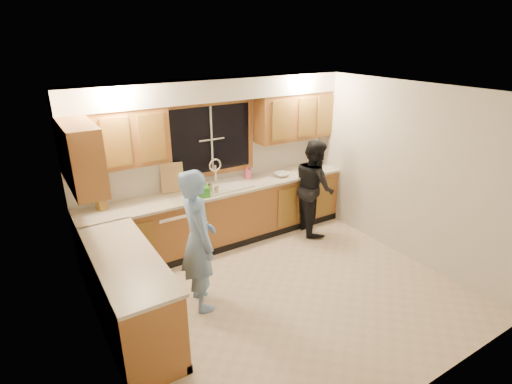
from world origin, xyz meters
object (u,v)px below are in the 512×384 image
at_px(woman, 314,187).
at_px(dish_crate, 196,191).
at_px(soap_bottle, 248,172).
at_px(man, 198,241).
at_px(dishwasher, 171,232).
at_px(sink, 222,191).
at_px(knife_block, 101,202).
at_px(stove, 145,325).
at_px(bowl, 282,174).

bearing_deg(woman, dish_crate, 98.57).
relative_size(woman, soap_bottle, 7.47).
distance_m(man, woman, 2.53).
height_order(dishwasher, dish_crate, dish_crate).
xyz_separation_m(sink, dish_crate, (-0.46, -0.12, 0.13)).
xyz_separation_m(knife_block, soap_bottle, (2.26, 0.05, -0.01)).
bearing_deg(dishwasher, woman, -10.70).
distance_m(sink, stove, 2.60).
distance_m(sink, knife_block, 1.72).
bearing_deg(man, bowl, -52.53).
bearing_deg(knife_block, dishwasher, -29.12).
relative_size(stove, bowl, 3.81).
distance_m(stove, dish_crate, 2.23).
bearing_deg(stove, sink, 45.39).
relative_size(woman, knife_block, 7.05).
bearing_deg(woman, man, 126.85).
height_order(woman, knife_block, woman).
xyz_separation_m(woman, knife_block, (-3.15, 0.55, 0.25)).
height_order(dishwasher, soap_bottle, soap_bottle).
xyz_separation_m(dishwasher, woman, (2.29, -0.43, 0.37)).
relative_size(stove, soap_bottle, 4.32).
height_order(soap_bottle, bowl, soap_bottle).
bearing_deg(knife_block, stove, -113.80).
height_order(stove, man, man).
relative_size(sink, stove, 0.96).
bearing_deg(knife_block, soap_bottle, -19.91).
distance_m(soap_bottle, bowl, 0.56).
xyz_separation_m(man, dish_crate, (0.49, 1.13, 0.13)).
distance_m(dishwasher, soap_bottle, 1.54).
distance_m(dishwasher, dish_crate, 0.71).
bearing_deg(man, woman, -64.33).
height_order(man, dish_crate, man).
xyz_separation_m(stove, woman, (3.24, 1.38, 0.33)).
xyz_separation_m(woman, soap_bottle, (-0.89, 0.60, 0.25)).
xyz_separation_m(sink, dishwasher, (-0.85, -0.01, -0.45)).
xyz_separation_m(dishwasher, bowl, (1.91, -0.06, 0.54)).
xyz_separation_m(stove, man, (0.85, 0.57, 0.41)).
bearing_deg(sink, stove, -134.61).
relative_size(woman, bowl, 6.58).
xyz_separation_m(dishwasher, dish_crate, (0.39, -0.11, 0.58)).
distance_m(stove, woman, 3.54).
xyz_separation_m(man, bowl, (2.01, 1.18, 0.09)).
bearing_deg(bowl, sink, 176.14).
distance_m(stove, bowl, 3.39).
relative_size(man, woman, 1.11).
relative_size(sink, man, 0.50).
distance_m(dishwasher, knife_block, 1.07).
xyz_separation_m(sink, knife_block, (-1.71, 0.11, 0.17)).
relative_size(dishwasher, knife_block, 3.72).
distance_m(sink, dishwasher, 0.96).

